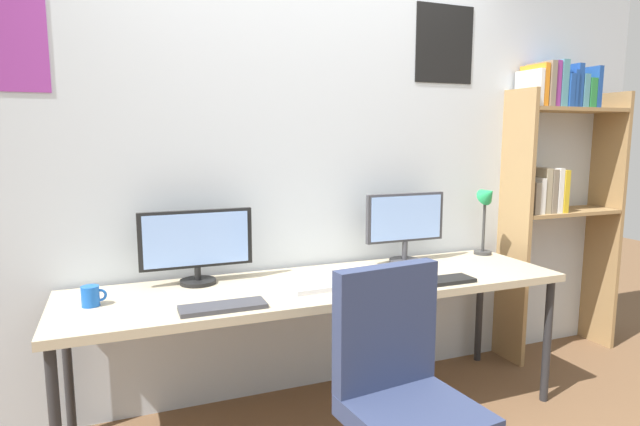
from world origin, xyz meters
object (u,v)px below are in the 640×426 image
bookshelf (557,170)px  desk_lamp (487,206)px  office_chair (405,426)px  computer_mouse (373,283)px  desk (324,291)px  keyboard_right (443,281)px  coffee_mug (91,296)px  monitor_left (197,244)px  monitor_right (405,223)px  keyboard_left (223,307)px  laptop_closed (319,284)px

bookshelf → desk_lamp: bookshelf is taller
desk_lamp → office_chair: bearing=-139.1°
computer_mouse → bookshelf: bearing=14.2°
desk → computer_mouse: size_ratio=26.57×
bookshelf → keyboard_right: bearing=-158.9°
bookshelf → coffee_mug: bearing=-175.8°
monitor_left → bookshelf: bearing=0.4°
bookshelf → monitor_right: bearing=-179.1°
desk → keyboard_left: size_ratio=6.88×
keyboard_left → desk: bearing=22.3°
bookshelf → laptop_closed: size_ratio=6.09×
keyboard_left → coffee_mug: size_ratio=3.50×
office_chair → keyboard_left: size_ratio=2.67×
office_chair → monitor_right: 1.33m
bookshelf → office_chair: bearing=-149.1°
monitor_left → monitor_right: size_ratio=1.13×
keyboard_right → office_chair: bearing=-133.7°
computer_mouse → desk_lamp: bearing=20.5°
desk → keyboard_left: (-0.56, -0.23, 0.06)m
desk → coffee_mug: (-1.09, 0.02, 0.09)m
monitor_left → monitor_right: monitor_right is taller
office_chair → monitor_right: monitor_right is taller
bookshelf → desk_lamp: size_ratio=4.28×
monitor_right → desk_lamp: 0.58m
monitor_right → keyboard_right: (-0.04, -0.44, -0.23)m
desk → computer_mouse: bearing=-39.9°
desk → keyboard_left: keyboard_left is taller
desk_lamp → laptop_closed: (-1.23, -0.27, -0.30)m
desk → bookshelf: bookshelf is taller
bookshelf → office_chair: 2.22m
bookshelf → office_chair: size_ratio=1.97×
bookshelf → monitor_left: (-2.35, -0.02, -0.31)m
keyboard_right → laptop_closed: 0.63m
keyboard_left → keyboard_right: bearing=0.0°
monitor_left → coffee_mug: size_ratio=5.27×
desk → keyboard_left: 0.61m
laptop_closed → computer_mouse: bearing=-24.3°
keyboard_left → laptop_closed: laptop_closed is taller
monitor_right → laptop_closed: bearing=-156.8°
keyboard_right → laptop_closed: bearing=165.0°
bookshelf → computer_mouse: 1.68m
monitor_left → computer_mouse: monitor_left is taller
monitor_left → monitor_right: (1.20, -0.00, 0.03)m
monitor_left → computer_mouse: bearing=-25.3°
desk_lamp → keyboard_right: (-0.62, -0.43, -0.30)m
office_chair → keyboard_right: bearing=46.3°
monitor_right → bookshelf: bearing=0.9°
coffee_mug → laptop_closed: bearing=-5.0°
desk_lamp → keyboard_left: desk_lamp is taller
monitor_left → keyboard_right: bearing=-20.9°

